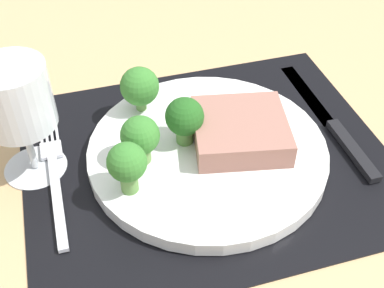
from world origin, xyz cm
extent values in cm
cube|color=tan|center=(0.00, 0.00, -1.50)|extent=(140.00, 110.00, 3.00)
cube|color=black|center=(0.00, 0.00, 0.15)|extent=(40.66, 33.47, 0.30)
cylinder|color=white|center=(0.00, 0.00, 1.10)|extent=(26.66, 26.66, 1.60)
cube|color=#9E6B5B|center=(3.75, 0.08, 3.34)|extent=(11.84, 11.54, 2.88)
cylinder|color=#6B994C|center=(-7.38, 0.22, 2.79)|extent=(1.97, 1.97, 1.78)
sphere|color=#387A2D|center=(-7.38, 0.22, 5.45)|extent=(4.15, 4.15, 4.15)
cylinder|color=#5B8942|center=(-2.16, 1.63, 2.77)|extent=(1.93, 1.93, 1.73)
sphere|color=#235B1E|center=(-2.16, 1.63, 5.44)|extent=(4.26, 4.26, 4.26)
cylinder|color=#5B8942|center=(-9.46, -3.81, 2.99)|extent=(1.79, 1.79, 2.18)
sphere|color=#387A2D|center=(-9.46, -3.81, 5.77)|extent=(3.99, 3.99, 3.99)
cylinder|color=#5B8942|center=(-5.62, 8.66, 2.58)|extent=(1.25, 1.25, 1.35)
sphere|color=#387A2D|center=(-5.62, 8.66, 5.21)|extent=(4.61, 4.61, 4.61)
cube|color=silver|center=(-16.83, -2.00, 0.55)|extent=(1.00, 13.00, 0.50)
cube|color=silver|center=(-16.83, 5.80, 0.55)|extent=(2.40, 2.60, 0.40)
cube|color=silver|center=(-17.73, 8.90, 0.55)|extent=(0.30, 3.60, 0.35)
cube|color=silver|center=(-17.13, 8.90, 0.55)|extent=(0.30, 3.60, 0.35)
cube|color=silver|center=(-16.53, 8.90, 0.55)|extent=(0.30, 3.60, 0.35)
cube|color=silver|center=(-15.93, 8.90, 0.55)|extent=(0.30, 3.60, 0.35)
cube|color=black|center=(16.10, -3.90, 0.70)|extent=(1.40, 10.00, 0.80)
cube|color=silver|center=(16.10, 7.60, 0.45)|extent=(1.80, 13.00, 0.30)
cylinder|color=silver|center=(-18.72, 3.91, 0.20)|extent=(6.86, 6.86, 0.40)
cylinder|color=silver|center=(-18.72, 3.91, 3.50)|extent=(0.80, 0.80, 6.20)
cylinder|color=silver|center=(-18.72, 3.91, 10.01)|extent=(7.28, 7.28, 6.82)
cylinder|color=#560C19|center=(-18.72, 3.91, 7.94)|extent=(6.41, 6.41, 2.67)
camera|label=1|loc=(-13.00, -38.28, 39.82)|focal=46.79mm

